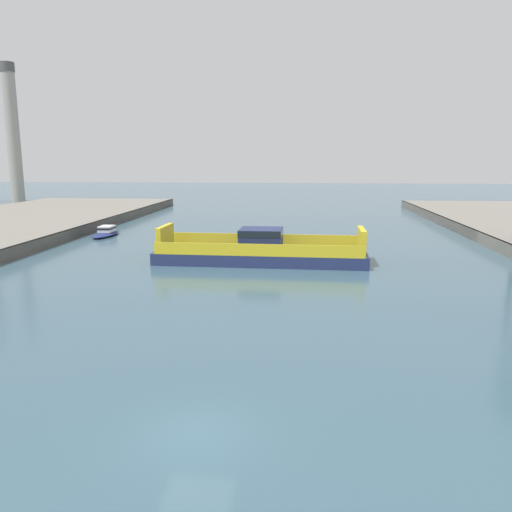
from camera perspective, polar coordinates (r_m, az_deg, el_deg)
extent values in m
plane|color=#385666|center=(18.79, -6.86, -19.57)|extent=(400.00, 400.00, 0.00)
cube|color=navy|center=(47.74, 0.57, 0.03)|extent=(19.82, 6.84, 1.10)
cube|color=yellow|center=(50.60, 0.95, 1.91)|extent=(18.88, 0.60, 1.10)
cube|color=yellow|center=(44.50, 0.15, 0.67)|extent=(18.88, 0.60, 1.10)
cube|color=navy|center=(47.47, 0.58, 1.90)|extent=(4.02, 3.59, 2.06)
cube|color=black|center=(47.37, 0.58, 2.71)|extent=(4.06, 3.63, 0.60)
cube|color=yellow|center=(47.39, 11.88, 1.74)|extent=(0.61, 4.45, 2.20)
cube|color=yellow|center=(49.32, -10.28, 2.15)|extent=(0.61, 4.45, 2.20)
ellipsoid|color=navy|center=(66.81, -16.69, 2.40)|extent=(2.36, 6.61, 0.47)
cube|color=silver|center=(67.18, -16.56, 2.98)|extent=(1.65, 2.32, 0.76)
cube|color=black|center=(67.17, -16.56, 3.06)|extent=(1.70, 2.38, 0.23)
cylinder|color=#9E998E|center=(124.63, -25.85, 12.30)|extent=(2.79, 2.79, 30.02)
cylinder|color=#4C4C4C|center=(126.04, -26.40, 18.65)|extent=(3.01, 3.01, 2.00)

